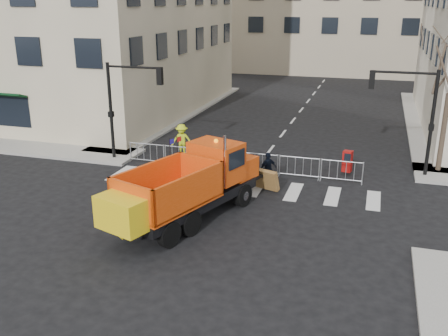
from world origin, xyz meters
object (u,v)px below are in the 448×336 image
(cop_b, at_px, (241,164))
(cop_c, at_px, (268,169))
(worker, at_px, (182,140))
(cop_a, at_px, (226,169))
(plow_truck, at_px, (187,185))
(newspaper_box, at_px, (347,161))

(cop_b, bearing_deg, cop_c, -147.55)
(cop_b, xyz_separation_m, worker, (-4.25, 2.99, 0.07))
(cop_a, relative_size, cop_c, 1.08)
(plow_truck, height_order, worker, plow_truck)
(cop_b, bearing_deg, plow_truck, 99.38)
(cop_a, bearing_deg, worker, -52.66)
(newspaper_box, bearing_deg, worker, -167.68)
(plow_truck, bearing_deg, cop_c, -4.71)
(plow_truck, bearing_deg, cop_a, 14.50)
(plow_truck, distance_m, cop_a, 4.26)
(cop_a, distance_m, cop_c, 2.06)
(worker, bearing_deg, newspaper_box, -11.99)
(plow_truck, distance_m, worker, 8.44)
(cop_a, height_order, cop_c, cop_a)
(plow_truck, relative_size, newspaper_box, 8.34)
(cop_b, height_order, cop_c, cop_b)
(cop_c, xyz_separation_m, worker, (-5.54, 2.72, 0.26))
(cop_b, bearing_deg, newspaper_box, -127.92)
(plow_truck, height_order, cop_b, plow_truck)
(newspaper_box, bearing_deg, cop_b, -135.97)
(cop_b, relative_size, cop_c, 1.22)
(plow_truck, relative_size, cop_a, 5.22)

